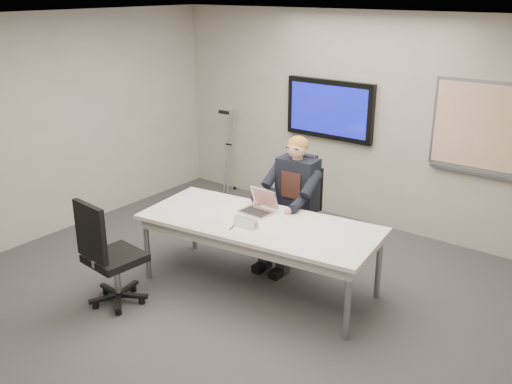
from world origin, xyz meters
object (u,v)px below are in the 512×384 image
Objects in this scene: conference_table at (259,229)px; seated_person at (288,215)px; office_chair_near at (112,273)px; office_chair_far at (299,229)px; laptop at (260,206)px.

seated_person reaches higher than conference_table.
seated_person is at bearing -109.83° from office_chair_near.
office_chair_far is 2.29m from office_chair_near.
laptop is at bearing 119.22° from conference_table.
office_chair_far is 0.92× the size of office_chair_near.
office_chair_near is at bearing -136.97° from conference_table.
office_chair_far is (-0.10, 0.94, -0.35)m from conference_table.
office_chair_near is 0.77× the size of seated_person.
seated_person is at bearing -100.42° from office_chair_far.
office_chair_far reaches higher than laptop.
laptop reaches higher than conference_table.
seated_person is (0.88, 1.84, 0.24)m from office_chair_near.
conference_table is at bearing -85.76° from seated_person.
conference_table is 1.01m from office_chair_far.
laptop is (-0.16, 0.22, 0.15)m from conference_table.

